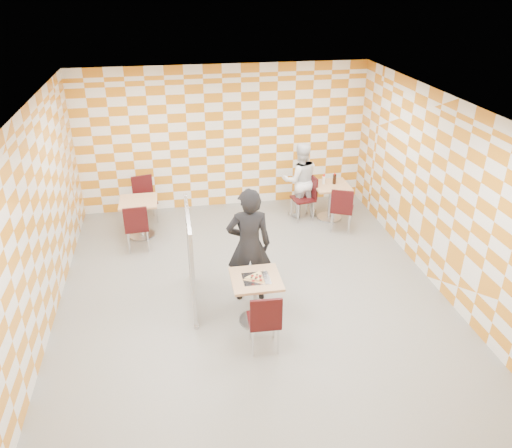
{
  "coord_description": "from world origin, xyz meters",
  "views": [
    {
      "loc": [
        -1.08,
        -6.5,
        4.63
      ],
      "look_at": [
        0.1,
        0.2,
        1.15
      ],
      "focal_mm": 35.0,
      "sensor_mm": 36.0,
      "label": 1
    }
  ],
  "objects_px": {
    "soda_bottle": "(334,179)",
    "chair_second_front": "(342,207)",
    "sport_bottle": "(324,180)",
    "partition": "(191,259)",
    "man_dark": "(249,246)",
    "chair_main_front": "(265,319)",
    "second_table": "(331,196)",
    "chair_second_side": "(307,194)",
    "chair_empty_far": "(144,195)",
    "empty_table": "(140,212)",
    "chair_empty_near": "(136,224)",
    "man_white": "(300,180)",
    "main_table": "(256,292)"
  },
  "relations": [
    {
      "from": "chair_second_side",
      "to": "man_dark",
      "type": "bearing_deg",
      "value": -122.31
    },
    {
      "from": "man_dark",
      "to": "chair_main_front",
      "type": "bearing_deg",
      "value": 93.41
    },
    {
      "from": "chair_second_front",
      "to": "sport_bottle",
      "type": "distance_m",
      "value": 0.78
    },
    {
      "from": "empty_table",
      "to": "chair_empty_near",
      "type": "height_order",
      "value": "chair_empty_near"
    },
    {
      "from": "second_table",
      "to": "chair_second_side",
      "type": "height_order",
      "value": "chair_second_side"
    },
    {
      "from": "man_dark",
      "to": "chair_second_front",
      "type": "bearing_deg",
      "value": -135.29
    },
    {
      "from": "second_table",
      "to": "partition",
      "type": "xyz_separation_m",
      "value": [
        -2.98,
        -2.48,
        0.28
      ]
    },
    {
      "from": "partition",
      "to": "man_white",
      "type": "distance_m",
      "value": 3.64
    },
    {
      "from": "second_table",
      "to": "chair_second_front",
      "type": "bearing_deg",
      "value": -87.67
    },
    {
      "from": "chair_second_front",
      "to": "sport_bottle",
      "type": "relative_size",
      "value": 4.62
    },
    {
      "from": "second_table",
      "to": "chair_second_front",
      "type": "relative_size",
      "value": 0.81
    },
    {
      "from": "main_table",
      "to": "chair_main_front",
      "type": "height_order",
      "value": "chair_main_front"
    },
    {
      "from": "chair_second_side",
      "to": "partition",
      "type": "bearing_deg",
      "value": -134.31
    },
    {
      "from": "main_table",
      "to": "chair_empty_far",
      "type": "bearing_deg",
      "value": 113.99
    },
    {
      "from": "main_table",
      "to": "chair_second_front",
      "type": "height_order",
      "value": "chair_second_front"
    },
    {
      "from": "chair_main_front",
      "to": "partition",
      "type": "distance_m",
      "value": 1.59
    },
    {
      "from": "chair_main_front",
      "to": "chair_second_front",
      "type": "xyz_separation_m",
      "value": [
        2.12,
        3.16,
        0.0
      ]
    },
    {
      "from": "chair_main_front",
      "to": "chair_second_side",
      "type": "bearing_deg",
      "value": 67.18
    },
    {
      "from": "second_table",
      "to": "man_white",
      "type": "distance_m",
      "value": 0.7
    },
    {
      "from": "chair_second_front",
      "to": "partition",
      "type": "bearing_deg",
      "value": -148.23
    },
    {
      "from": "second_table",
      "to": "chair_main_front",
      "type": "xyz_separation_m",
      "value": [
        -2.1,
        -3.78,
        0.04
      ]
    },
    {
      "from": "soda_bottle",
      "to": "empty_table",
      "type": "bearing_deg",
      "value": -177.7
    },
    {
      "from": "chair_empty_far",
      "to": "soda_bottle",
      "type": "height_order",
      "value": "soda_bottle"
    },
    {
      "from": "chair_main_front",
      "to": "chair_empty_near",
      "type": "height_order",
      "value": "same"
    },
    {
      "from": "soda_bottle",
      "to": "chair_second_front",
      "type": "bearing_deg",
      "value": -93.53
    },
    {
      "from": "chair_main_front",
      "to": "chair_second_side",
      "type": "height_order",
      "value": "same"
    },
    {
      "from": "partition",
      "to": "man_white",
      "type": "bearing_deg",
      "value": 48.97
    },
    {
      "from": "chair_empty_near",
      "to": "empty_table",
      "type": "bearing_deg",
      "value": 86.95
    },
    {
      "from": "chair_main_front",
      "to": "man_white",
      "type": "height_order",
      "value": "man_white"
    },
    {
      "from": "partition",
      "to": "man_dark",
      "type": "xyz_separation_m",
      "value": [
        0.88,
        -0.0,
        0.14
      ]
    },
    {
      "from": "man_dark",
      "to": "man_white",
      "type": "relative_size",
      "value": 1.18
    },
    {
      "from": "main_table",
      "to": "man_dark",
      "type": "height_order",
      "value": "man_dark"
    },
    {
      "from": "main_table",
      "to": "chair_second_side",
      "type": "height_order",
      "value": "chair_second_side"
    },
    {
      "from": "empty_table",
      "to": "chair_second_side",
      "type": "relative_size",
      "value": 0.81
    },
    {
      "from": "main_table",
      "to": "partition",
      "type": "relative_size",
      "value": 0.48
    },
    {
      "from": "chair_empty_near",
      "to": "partition",
      "type": "height_order",
      "value": "partition"
    },
    {
      "from": "chair_second_side",
      "to": "soda_bottle",
      "type": "xyz_separation_m",
      "value": [
        0.54,
        -0.05,
        0.31
      ]
    },
    {
      "from": "chair_second_side",
      "to": "partition",
      "type": "height_order",
      "value": "partition"
    },
    {
      "from": "second_table",
      "to": "chair_second_side",
      "type": "relative_size",
      "value": 0.81
    },
    {
      "from": "main_table",
      "to": "chair_second_front",
      "type": "xyz_separation_m",
      "value": [
        2.12,
        2.49,
        0.04
      ]
    },
    {
      "from": "partition",
      "to": "empty_table",
      "type": "bearing_deg",
      "value": 109.83
    },
    {
      "from": "chair_second_side",
      "to": "chair_empty_far",
      "type": "height_order",
      "value": "same"
    },
    {
      "from": "empty_table",
      "to": "chair_second_side",
      "type": "height_order",
      "value": "chair_second_side"
    },
    {
      "from": "man_dark",
      "to": "main_table",
      "type": "bearing_deg",
      "value": 93.22
    },
    {
      "from": "second_table",
      "to": "soda_bottle",
      "type": "bearing_deg",
      "value": 28.94
    },
    {
      "from": "chair_main_front",
      "to": "chair_empty_near",
      "type": "relative_size",
      "value": 1.0
    },
    {
      "from": "second_table",
      "to": "chair_main_front",
      "type": "distance_m",
      "value": 4.32
    },
    {
      "from": "empty_table",
      "to": "chair_main_front",
      "type": "bearing_deg",
      "value": -64.66
    },
    {
      "from": "chair_main_front",
      "to": "sport_bottle",
      "type": "distance_m",
      "value": 4.33
    },
    {
      "from": "second_table",
      "to": "chair_empty_far",
      "type": "relative_size",
      "value": 0.81
    }
  ]
}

